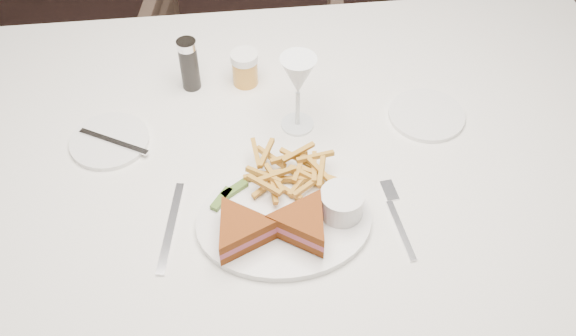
# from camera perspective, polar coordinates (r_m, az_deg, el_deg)

# --- Properties ---
(ground) EXTENTS (5.00, 5.00, 0.00)m
(ground) POSITION_cam_1_polar(r_m,az_deg,el_deg) (2.08, 2.43, -6.00)
(ground) COLOR black
(ground) RESTS_ON ground
(table) EXTENTS (1.70, 1.22, 0.75)m
(table) POSITION_cam_1_polar(r_m,az_deg,el_deg) (1.56, -0.38, -9.08)
(table) COLOR white
(table) RESTS_ON ground
(chair_far) EXTENTS (0.75, 0.72, 0.64)m
(chair_far) POSITION_cam_1_polar(r_m,az_deg,el_deg) (2.15, -3.83, 8.42)
(chair_far) COLOR #47352B
(chair_far) RESTS_ON ground
(table_setting) EXTENTS (0.82, 0.66, 0.18)m
(table_setting) POSITION_cam_1_polar(r_m,az_deg,el_deg) (1.21, -0.62, -0.27)
(table_setting) COLOR white
(table_setting) RESTS_ON table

